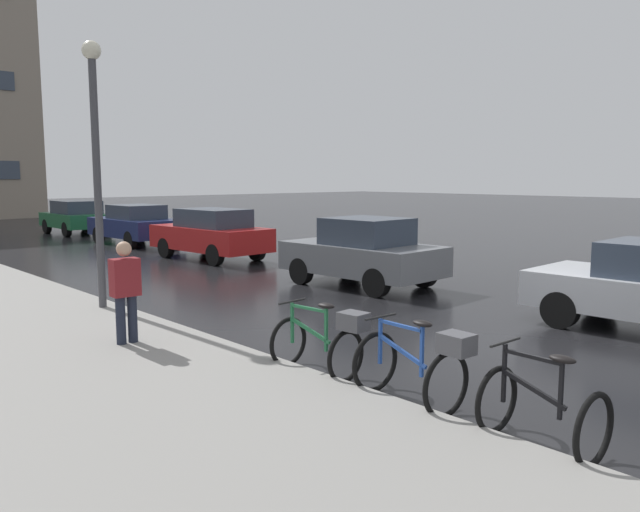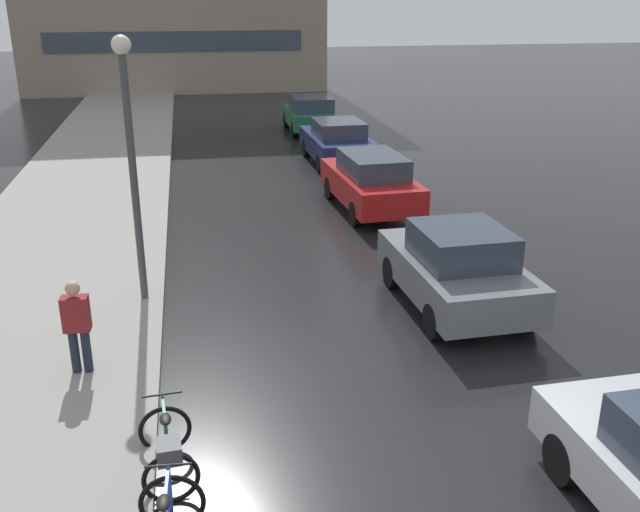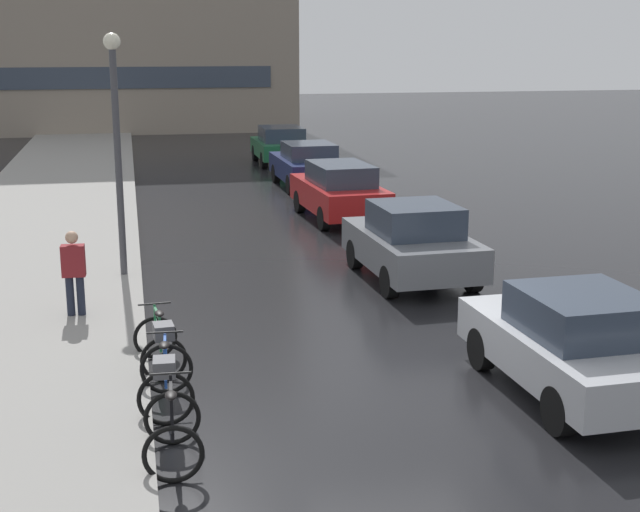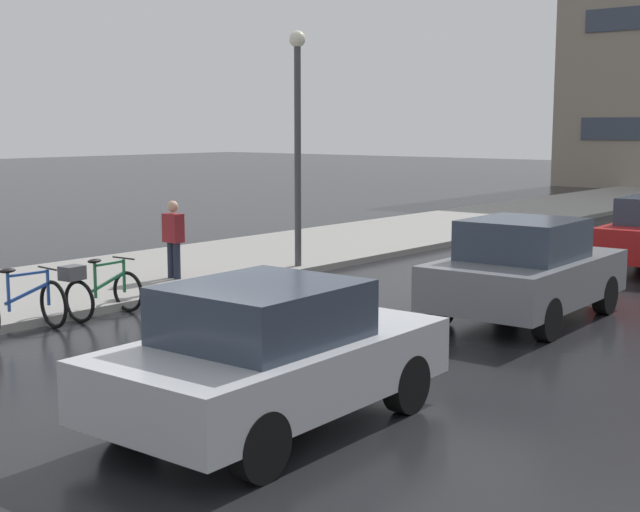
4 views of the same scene
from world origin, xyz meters
name	(u,v)px [view 1 (image 1 of 4)]	position (x,y,z in m)	size (l,w,h in m)	color
ground_plane	(537,346)	(0.00, 0.00, 0.00)	(140.00, 140.00, 0.00)	black
bicycle_nearest	(542,410)	(-3.39, -1.84, 0.39)	(0.74, 1.09, 0.98)	black
bicycle_second	(419,364)	(-3.40, -0.37, 0.51)	(0.80, 1.42, 1.02)	black
bicycle_third	(325,340)	(-3.41, 1.15, 0.49)	(0.78, 1.38, 0.98)	black
car_grey	(363,252)	(1.90, 5.47, 0.80)	(2.08, 3.87, 1.62)	slate
car_red	(211,234)	(1.89, 12.00, 0.81)	(2.02, 4.29, 1.59)	#AD1919
car_navy	(135,224)	(2.14, 17.62, 0.77)	(2.02, 4.16, 1.52)	navy
car_green	(76,217)	(2.23, 23.60, 0.77)	(1.98, 3.79, 1.50)	#1E6038
pedestrian	(125,290)	(-4.77, 3.97, 0.93)	(0.41, 0.26, 1.65)	#1E2333
streetlamp	(96,149)	(-3.95, 6.70, 3.09)	(0.34, 0.34, 5.01)	#424247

